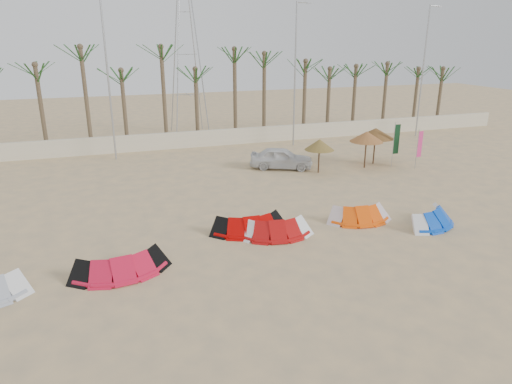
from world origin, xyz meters
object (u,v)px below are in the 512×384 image
object	(u,v)px
kite_blue	(429,215)
car	(281,158)
parasol_left	(319,145)
kite_red_mid	(248,221)
parasol_mid	(367,137)
parasol_right	(376,133)
kite_red_right	(273,225)
kite_orange	(357,212)
kite_red_left	(120,261)

from	to	relation	value
kite_blue	car	world-z (taller)	car
kite_blue	parasol_left	bearing A→B (deg)	96.71
kite_red_mid	car	size ratio (longest dim) A/B	0.84
kite_blue	parasol_left	world-z (taller)	parasol_left
parasol_mid	car	distance (m)	5.85
parasol_right	parasol_left	bearing A→B (deg)	-169.68
kite_red_right	parasol_left	distance (m)	10.50
kite_blue	parasol_left	distance (m)	9.68
kite_blue	parasol_right	world-z (taller)	parasol_right
parasol_left	parasol_mid	world-z (taller)	parasol_mid
kite_blue	car	bearing A→B (deg)	104.94
kite_red_right	car	xyz separation A→B (m)	(4.43, 10.04, 0.29)
kite_red_right	parasol_right	distance (m)	14.40
kite_red_right	parasol_mid	xyz separation A→B (m)	(9.84, 8.36, 1.73)
parasol_mid	car	bearing A→B (deg)	162.74
kite_orange	car	size ratio (longest dim) A/B	0.77
car	parasol_left	bearing A→B (deg)	-107.92
parasol_mid	car	size ratio (longest dim) A/B	0.60
kite_red_left	kite_red_mid	size ratio (longest dim) A/B	1.05
kite_orange	parasol_mid	xyz separation A→B (m)	(5.40, 8.07, 1.73)
parasol_mid	kite_red_left	bearing A→B (deg)	-149.59
parasol_right	kite_red_left	bearing A→B (deg)	-149.43
parasol_mid	parasol_right	distance (m)	1.39
kite_blue	parasol_right	xyz separation A→B (m)	(3.57, 10.35, 1.74)
kite_red_mid	parasol_mid	xyz separation A→B (m)	(10.76, 7.51, 1.72)
kite_red_mid	kite_orange	world-z (taller)	same
kite_red_mid	car	xyz separation A→B (m)	(5.35, 9.20, 0.29)
kite_red_right	parasol_right	size ratio (longest dim) A/B	1.33
kite_orange	car	bearing A→B (deg)	90.08
kite_red_left	car	world-z (taller)	car
kite_orange	kite_blue	size ratio (longest dim) A/B	0.95
parasol_left	car	size ratio (longest dim) A/B	0.53
kite_red_right	kite_red_left	bearing A→B (deg)	-168.66
car	parasol_right	bearing A→B (deg)	-72.66
kite_red_right	car	world-z (taller)	car
parasol_mid	kite_orange	bearing A→B (deg)	-123.81
kite_red_mid	kite_red_right	distance (m)	1.25
kite_red_right	kite_blue	distance (m)	7.54
kite_red_mid	parasol_right	bearing A→B (deg)	34.70
kite_red_right	kite_blue	size ratio (longest dim) A/B	1.01
kite_red_right	parasol_left	world-z (taller)	parasol_left
kite_red_mid	kite_orange	distance (m)	5.39
kite_red_mid	parasol_right	world-z (taller)	parasol_right
kite_red_left	parasol_left	size ratio (longest dim) A/B	1.65
parasol_left	parasol_mid	bearing A→B (deg)	1.71
kite_orange	parasol_mid	size ratio (longest dim) A/B	1.28
kite_orange	parasol_right	size ratio (longest dim) A/B	1.25
kite_orange	parasol_right	distance (m)	11.13
kite_red_left	kite_red_right	distance (m)	6.81
parasol_left	kite_red_left	bearing A→B (deg)	-143.58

